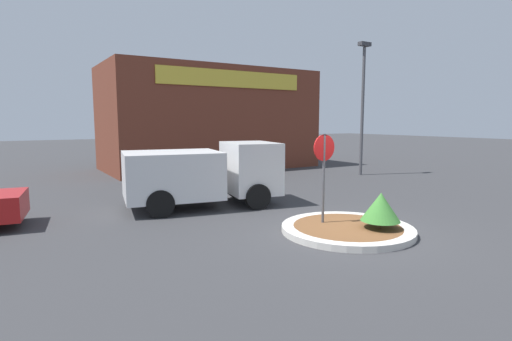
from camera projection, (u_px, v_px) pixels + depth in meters
ground_plane at (347, 232)px, 10.39m from camera, size 120.00×120.00×0.00m
traffic_island at (347, 229)px, 10.38m from camera, size 3.41×3.41×0.16m
stop_sign at (324, 163)px, 10.55m from camera, size 0.70×0.07×2.54m
island_shrub at (381, 207)px, 10.09m from camera, size 0.99×0.99×0.92m
utility_truck at (203, 173)px, 13.39m from camera, size 5.39×3.20×2.14m
storefront_building at (210, 119)px, 24.52m from camera, size 12.38×6.07×5.96m
light_pole at (363, 99)px, 20.93m from camera, size 0.70×0.30×6.92m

